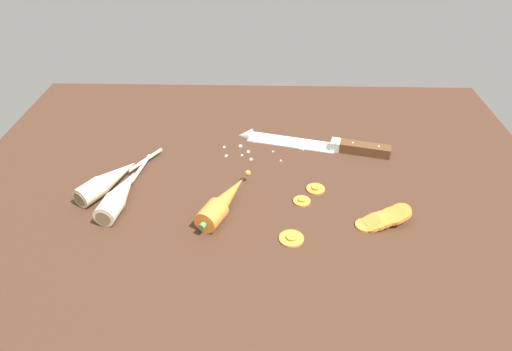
% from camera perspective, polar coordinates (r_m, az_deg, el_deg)
% --- Properties ---
extents(ground_plane, '(1.20, 0.90, 0.04)m').
position_cam_1_polar(ground_plane, '(0.97, 0.03, -1.02)').
color(ground_plane, '#42281C').
extents(chefs_knife, '(0.34, 0.12, 0.04)m').
position_cam_1_polar(chefs_knife, '(1.06, 6.64, 4.01)').
color(chefs_knife, silver).
rests_on(chefs_knife, ground_plane).
extents(whole_carrot, '(0.10, 0.17, 0.04)m').
position_cam_1_polar(whole_carrot, '(0.85, -4.08, -3.26)').
color(whole_carrot, orange).
rests_on(whole_carrot, ground_plane).
extents(parsnip_front, '(0.06, 0.22, 0.04)m').
position_cam_1_polar(parsnip_front, '(0.91, -16.40, -2.19)').
color(parsnip_front, beige).
rests_on(parsnip_front, ground_plane).
extents(parsnip_mid_left, '(0.13, 0.20, 0.04)m').
position_cam_1_polar(parsnip_mid_left, '(0.95, -17.67, -0.55)').
color(parsnip_mid_left, beige).
rests_on(parsnip_mid_left, ground_plane).
extents(carrot_slice_stack, '(0.10, 0.06, 0.04)m').
position_cam_1_polar(carrot_slice_stack, '(0.86, 15.46, -5.17)').
color(carrot_slice_stack, orange).
rests_on(carrot_slice_stack, ground_plane).
extents(carrot_slice_stray_near, '(0.04, 0.04, 0.01)m').
position_cam_1_polar(carrot_slice_stray_near, '(0.81, 4.38, -7.65)').
color(carrot_slice_stray_near, orange).
rests_on(carrot_slice_stray_near, ground_plane).
extents(carrot_slice_stray_mid, '(0.03, 0.03, 0.01)m').
position_cam_1_polar(carrot_slice_stray_mid, '(0.89, 5.67, -3.07)').
color(carrot_slice_stray_mid, orange).
rests_on(carrot_slice_stray_mid, ground_plane).
extents(carrot_slice_stray_far, '(0.04, 0.04, 0.01)m').
position_cam_1_polar(carrot_slice_stray_far, '(0.92, 7.36, -1.57)').
color(carrot_slice_stray_far, orange).
rests_on(carrot_slice_stray_far, ground_plane).
extents(mince_crumbs, '(0.23, 0.08, 0.01)m').
position_cam_1_polar(mince_crumbs, '(1.03, 0.32, 3.20)').
color(mince_crumbs, beige).
rests_on(mince_crumbs, ground_plane).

